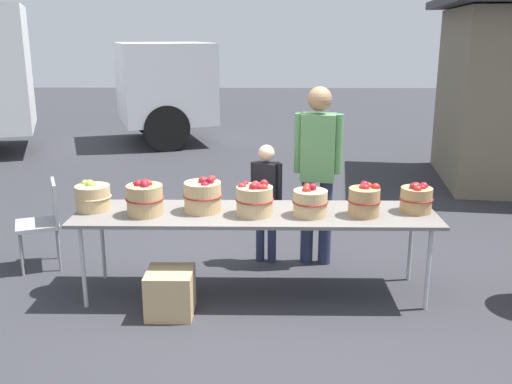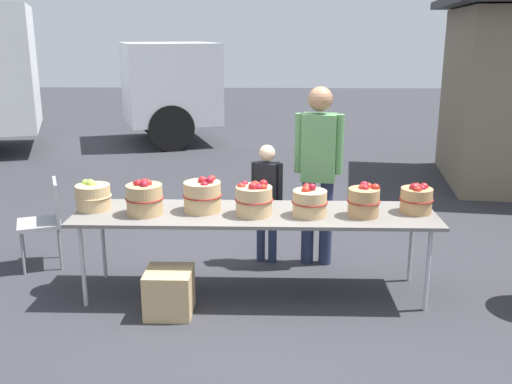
% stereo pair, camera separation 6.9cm
% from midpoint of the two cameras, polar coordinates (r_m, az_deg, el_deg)
% --- Properties ---
extents(ground_plane, '(40.00, 40.00, 0.00)m').
position_cam_midpoint_polar(ground_plane, '(5.25, 0.29, -9.87)').
color(ground_plane, '#2D2D33').
extents(market_table, '(3.10, 0.76, 0.75)m').
position_cam_midpoint_polar(market_table, '(4.98, 0.30, -2.40)').
color(market_table, slate).
rests_on(market_table, ground).
extents(apple_basket_green_0, '(0.32, 0.32, 0.27)m').
position_cam_midpoint_polar(apple_basket_green_0, '(5.22, -15.40, -0.40)').
color(apple_basket_green_0, tan).
rests_on(apple_basket_green_0, market_table).
extents(apple_basket_red_0, '(0.32, 0.32, 0.31)m').
position_cam_midpoint_polar(apple_basket_red_0, '(4.98, -10.56, -0.58)').
color(apple_basket_red_0, tan).
rests_on(apple_basket_red_0, market_table).
extents(apple_basket_red_1, '(0.34, 0.34, 0.31)m').
position_cam_midpoint_polar(apple_basket_red_1, '(4.99, -4.89, -0.36)').
color(apple_basket_red_1, tan).
rests_on(apple_basket_red_1, market_table).
extents(apple_basket_red_2, '(0.33, 0.33, 0.30)m').
position_cam_midpoint_polar(apple_basket_red_2, '(4.87, 0.21, -0.73)').
color(apple_basket_red_2, tan).
rests_on(apple_basket_red_2, market_table).
extents(apple_basket_red_3, '(0.31, 0.31, 0.27)m').
position_cam_midpoint_polar(apple_basket_red_3, '(4.88, 5.71, -0.97)').
color(apple_basket_red_3, tan).
rests_on(apple_basket_red_3, market_table).
extents(apple_basket_red_4, '(0.28, 0.28, 0.29)m').
position_cam_midpoint_polar(apple_basket_red_4, '(4.93, 10.99, -0.85)').
color(apple_basket_red_4, '#A87F51').
rests_on(apple_basket_red_4, market_table).
extents(apple_basket_red_5, '(0.29, 0.29, 0.26)m').
position_cam_midpoint_polar(apple_basket_red_5, '(5.14, 15.92, -0.63)').
color(apple_basket_red_5, '#A87F51').
rests_on(apple_basket_red_5, market_table).
extents(vendor_adult, '(0.46, 0.28, 1.76)m').
position_cam_midpoint_polar(vendor_adult, '(5.61, 6.53, 2.92)').
color(vendor_adult, '#262D4C').
rests_on(vendor_adult, ground).
extents(child_customer, '(0.31, 0.21, 1.20)m').
position_cam_midpoint_polar(child_customer, '(5.69, 1.42, -0.23)').
color(child_customer, '#262D4C').
rests_on(child_customer, ground).
extents(folding_chair, '(0.52, 0.52, 0.86)m').
position_cam_midpoint_polar(folding_chair, '(6.01, -19.69, -2.27)').
color(folding_chair, '#99999E').
rests_on(folding_chair, ground).
extents(produce_crate, '(0.38, 0.38, 0.38)m').
position_cam_midpoint_polar(produce_crate, '(4.86, -8.13, -9.73)').
color(produce_crate, tan).
rests_on(produce_crate, ground).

